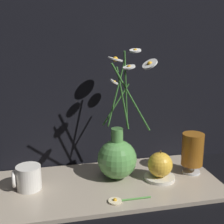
% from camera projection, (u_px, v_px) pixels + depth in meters
% --- Properties ---
extents(ground_plane, '(6.00, 6.00, 0.00)m').
position_uv_depth(ground_plane, '(109.00, 187.00, 0.93)').
color(ground_plane, black).
extents(shelf, '(0.66, 0.31, 0.01)m').
position_uv_depth(shelf, '(109.00, 185.00, 0.93)').
color(shelf, tan).
rests_on(shelf, ground_plane).
extents(vase_with_flowers, '(0.15, 0.24, 0.39)m').
position_uv_depth(vase_with_flowers, '(117.00, 156.00, 0.95)').
color(vase_with_flowers, '#59994C').
rests_on(vase_with_flowers, shelf).
extents(yellow_mug, '(0.08, 0.07, 0.07)m').
position_uv_depth(yellow_mug, '(28.00, 178.00, 0.89)').
color(yellow_mug, silver).
rests_on(yellow_mug, shelf).
extents(tea_glass, '(0.07, 0.07, 0.13)m').
position_uv_depth(tea_glass, '(193.00, 150.00, 0.98)').
color(tea_glass, silver).
rests_on(tea_glass, shelf).
extents(saucer_plate, '(0.09, 0.09, 0.01)m').
position_uv_depth(saucer_plate, '(160.00, 177.00, 0.95)').
color(saucer_plate, silver).
rests_on(saucer_plate, shelf).
extents(orange_fruit, '(0.08, 0.08, 0.08)m').
position_uv_depth(orange_fruit, '(160.00, 165.00, 0.94)').
color(orange_fruit, gold).
rests_on(orange_fruit, saucer_plate).
extents(loose_daisy, '(0.12, 0.04, 0.01)m').
position_uv_depth(loose_daisy, '(120.00, 200.00, 0.83)').
color(loose_daisy, '#4C8E3D').
rests_on(loose_daisy, shelf).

